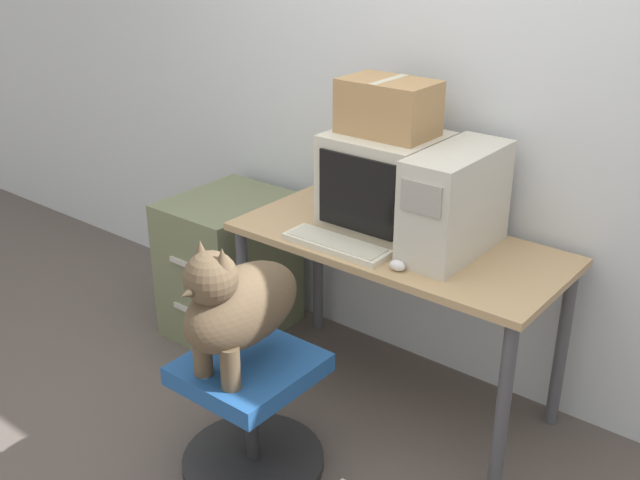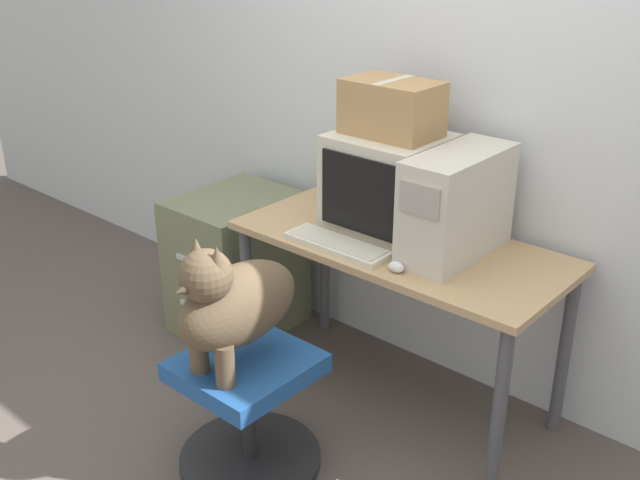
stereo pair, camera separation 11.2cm
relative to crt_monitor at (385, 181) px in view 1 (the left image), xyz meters
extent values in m
plane|color=#564C47|center=(0.13, -0.40, -0.94)|extent=(12.00, 12.00, 0.00)
cube|color=silver|center=(0.13, 0.29, 0.36)|extent=(8.00, 0.05, 2.60)
cube|color=tan|center=(0.13, -0.09, -0.21)|extent=(1.33, 0.62, 0.03)
cylinder|color=#4C4C51|center=(-0.49, -0.35, -0.58)|extent=(0.05, 0.05, 0.71)
cylinder|color=#4C4C51|center=(0.75, -0.35, -0.58)|extent=(0.05, 0.05, 0.71)
cylinder|color=#4C4C51|center=(-0.49, 0.17, -0.58)|extent=(0.05, 0.05, 0.71)
cylinder|color=#4C4C51|center=(0.75, 0.17, -0.58)|extent=(0.05, 0.05, 0.71)
cube|color=beige|center=(0.00, 0.00, 0.00)|extent=(0.43, 0.39, 0.39)
cube|color=black|center=(0.00, -0.20, 0.00)|extent=(0.35, 0.01, 0.30)
cube|color=beige|center=(0.35, -0.05, 0.01)|extent=(0.21, 0.50, 0.40)
cube|color=#9E998E|center=(0.35, -0.30, 0.10)|extent=(0.16, 0.01, 0.11)
cube|color=beige|center=(-0.02, -0.30, -0.18)|extent=(0.44, 0.14, 0.02)
cube|color=beige|center=(-0.02, -0.30, -0.17)|extent=(0.41, 0.12, 0.00)
ellipsoid|color=silver|center=(0.28, -0.32, -0.17)|extent=(0.06, 0.05, 0.04)
cylinder|color=#262628|center=(-0.03, -0.79, -0.92)|extent=(0.54, 0.54, 0.04)
cylinder|color=#262628|center=(-0.03, -0.79, -0.72)|extent=(0.05, 0.05, 0.36)
cube|color=#1E4C8C|center=(-0.03, -0.79, -0.50)|extent=(0.43, 0.46, 0.07)
ellipsoid|color=brown|center=(-0.03, -0.81, -0.24)|extent=(0.24, 0.50, 0.29)
cylinder|color=brown|center=(-0.10, -0.94, -0.39)|extent=(0.07, 0.07, 0.16)
cylinder|color=brown|center=(0.04, -0.94, -0.39)|extent=(0.07, 0.07, 0.16)
sphere|color=brown|center=(-0.03, -0.94, -0.08)|extent=(0.18, 0.18, 0.18)
cone|color=#3E3123|center=(-0.03, -1.02, -0.09)|extent=(0.08, 0.09, 0.08)
cone|color=brown|center=(-0.08, -0.93, 0.00)|extent=(0.06, 0.06, 0.08)
cone|color=brown|center=(0.02, -0.93, 0.00)|extent=(0.06, 0.06, 0.08)
torus|color=blue|center=(-0.03, -0.92, -0.15)|extent=(0.13, 0.13, 0.02)
cube|color=#6B7251|center=(-0.83, -0.09, -0.59)|extent=(0.47, 0.58, 0.69)
cube|color=beige|center=(-0.83, -0.39, -0.47)|extent=(0.16, 0.01, 0.02)
cube|color=beige|center=(-0.83, -0.39, -0.71)|extent=(0.16, 0.01, 0.02)
cube|color=#A87F51|center=(0.00, 0.00, 0.30)|extent=(0.36, 0.24, 0.21)
cube|color=beige|center=(0.00, 0.00, 0.41)|extent=(0.04, 0.23, 0.00)
camera|label=1|loc=(1.58, -2.40, 1.01)|focal=42.00mm
camera|label=2|loc=(1.66, -2.32, 1.01)|focal=42.00mm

